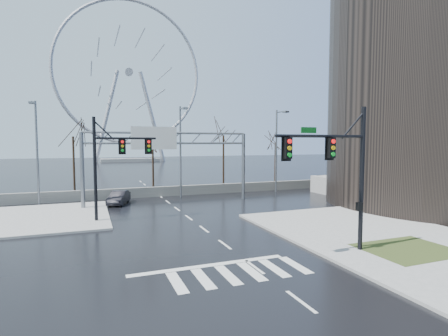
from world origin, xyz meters
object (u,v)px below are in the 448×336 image
sign_gantry (166,152)px  car (119,198)px  ferris_wheel (129,78)px  signal_mast_near (343,165)px  signal_mast_far (111,159)px

sign_gantry → car: size_ratio=4.12×
sign_gantry → ferris_wheel: (5.38, 80.04, 20.95)m
ferris_wheel → sign_gantry: bearing=-93.8°
signal_mast_near → sign_gantry: size_ratio=0.49×
signal_mast_far → signal_mast_near: bearing=-49.7°
signal_mast_near → sign_gantry: bearing=106.2°
signal_mast_near → car: size_ratio=2.02×
signal_mast_near → ferris_wheel: size_ratio=0.16×
car → signal_mast_far: bearing=-78.3°
ferris_wheel → car: ferris_wheel is taller
sign_gantry → car: sign_gantry is taller
sign_gantry → signal_mast_far: bearing=-132.5°
signal_mast_far → car: signal_mast_far is taller
car → sign_gantry: bearing=0.2°
car → signal_mast_near: bearing=-44.3°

